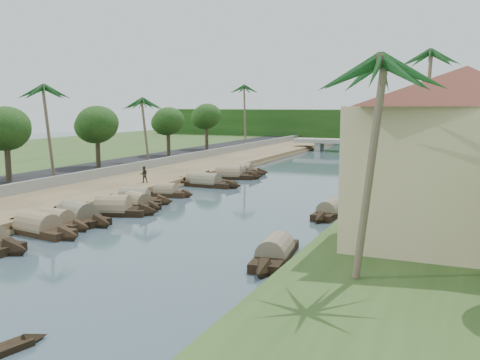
% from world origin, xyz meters
% --- Properties ---
extents(ground, '(220.00, 220.00, 0.00)m').
position_xyz_m(ground, '(0.00, 0.00, 0.00)').
color(ground, '#3B4E59').
rests_on(ground, ground).
extents(left_bank, '(10.00, 180.00, 0.80)m').
position_xyz_m(left_bank, '(-16.00, 20.00, 0.40)').
color(left_bank, brown).
rests_on(left_bank, ground).
extents(right_bank, '(16.00, 180.00, 1.20)m').
position_xyz_m(right_bank, '(19.00, 20.00, 0.60)').
color(right_bank, '#2C461C').
rests_on(right_bank, ground).
extents(road, '(8.00, 180.00, 1.40)m').
position_xyz_m(road, '(-24.50, 20.00, 0.70)').
color(road, black).
rests_on(road, ground).
extents(retaining_wall, '(0.40, 180.00, 1.10)m').
position_xyz_m(retaining_wall, '(-20.20, 20.00, 1.35)').
color(retaining_wall, gray).
rests_on(retaining_wall, left_bank).
extents(treeline, '(120.00, 14.00, 8.00)m').
position_xyz_m(treeline, '(0.00, 100.00, 4.00)').
color(treeline, '#13350E').
rests_on(treeline, ground).
extents(bridge, '(28.00, 4.00, 2.40)m').
position_xyz_m(bridge, '(0.00, 72.00, 1.72)').
color(bridge, gray).
rests_on(bridge, ground).
extents(building_near, '(14.85, 14.85, 10.20)m').
position_xyz_m(building_near, '(18.99, -2.00, 6.38)').
color(building_near, '#CDBB89').
rests_on(building_near, right_bank).
extents(building_mid, '(14.11, 14.11, 9.70)m').
position_xyz_m(building_mid, '(19.99, 14.00, 6.13)').
color(building_mid, beige).
rests_on(building_mid, right_bank).
extents(building_far, '(15.59, 15.59, 10.20)m').
position_xyz_m(building_far, '(18.99, 28.00, 6.38)').
color(building_far, silver).
rests_on(building_far, right_bank).
extents(building_distant, '(12.62, 12.62, 9.20)m').
position_xyz_m(building_distant, '(19.99, 48.00, 5.88)').
color(building_distant, '#CDBB89').
rests_on(building_distant, right_bank).
extents(sampan_2, '(9.01, 3.11, 2.32)m').
position_xyz_m(sampan_2, '(-9.06, -5.37, 0.42)').
color(sampan_2, black).
rests_on(sampan_2, ground).
extents(sampan_3, '(9.09, 4.28, 2.38)m').
position_xyz_m(sampan_3, '(-9.27, -0.88, 0.42)').
color(sampan_3, black).
rests_on(sampan_3, ground).
extents(sampan_4, '(7.28, 2.20, 2.06)m').
position_xyz_m(sampan_4, '(-9.30, -3.27, 0.41)').
color(sampan_4, black).
rests_on(sampan_4, ground).
extents(sampan_5, '(8.25, 4.35, 2.52)m').
position_xyz_m(sampan_5, '(-8.25, 2.47, 0.42)').
color(sampan_5, black).
rests_on(sampan_5, ground).
extents(sampan_6, '(7.81, 3.99, 2.28)m').
position_xyz_m(sampan_6, '(-9.38, 7.27, 0.42)').
color(sampan_6, black).
rests_on(sampan_6, ground).
extents(sampan_7, '(7.10, 3.95, 1.92)m').
position_xyz_m(sampan_7, '(-8.26, 6.14, 0.41)').
color(sampan_7, black).
rests_on(sampan_7, ground).
extents(sampan_8, '(6.30, 2.59, 1.95)m').
position_xyz_m(sampan_8, '(-8.89, 12.04, 0.41)').
color(sampan_8, black).
rests_on(sampan_8, ground).
extents(sampan_9, '(9.22, 2.23, 2.30)m').
position_xyz_m(sampan_9, '(-8.21, 19.71, 0.42)').
color(sampan_9, black).
rests_on(sampan_9, ground).
extents(sampan_10, '(7.60, 1.89, 2.11)m').
position_xyz_m(sampan_10, '(-9.62, 20.55, 0.41)').
color(sampan_10, black).
rests_on(sampan_10, ground).
extents(sampan_11, '(8.97, 4.30, 2.48)m').
position_xyz_m(sampan_11, '(-8.49, 26.62, 0.42)').
color(sampan_11, black).
rests_on(sampan_11, ground).
extents(sampan_12, '(8.66, 3.90, 2.06)m').
position_xyz_m(sampan_12, '(-9.20, 29.92, 0.41)').
color(sampan_12, black).
rests_on(sampan_12, ground).
extents(sampan_13, '(7.78, 1.88, 2.14)m').
position_xyz_m(sampan_13, '(-8.94, 31.96, 0.41)').
color(sampan_13, black).
rests_on(sampan_13, ground).
extents(sampan_14, '(2.66, 8.86, 2.13)m').
position_xyz_m(sampan_14, '(8.95, -4.70, 0.41)').
color(sampan_14, black).
rests_on(sampan_14, ground).
extents(sampan_15, '(2.04, 7.50, 2.02)m').
position_xyz_m(sampan_15, '(8.90, 9.06, 0.41)').
color(sampan_15, black).
rests_on(sampan_15, ground).
extents(sampan_16, '(4.35, 8.94, 2.17)m').
position_xyz_m(sampan_16, '(9.16, 22.96, 0.41)').
color(sampan_16, black).
rests_on(sampan_16, ground).
extents(canoe_1, '(4.20, 2.61, 0.70)m').
position_xyz_m(canoe_1, '(-10.35, 1.19, 0.10)').
color(canoe_1, black).
rests_on(canoe_1, ground).
extents(canoe_2, '(4.82, 3.37, 0.76)m').
position_xyz_m(canoe_2, '(-7.36, 23.38, 0.10)').
color(canoe_2, black).
rests_on(canoe_2, ground).
extents(palm_0, '(3.20, 3.20, 11.59)m').
position_xyz_m(palm_0, '(15.00, -9.83, 11.01)').
color(palm_0, '#705F4A').
rests_on(palm_0, ground).
extents(palm_1, '(3.20, 3.20, 9.61)m').
position_xyz_m(palm_1, '(16.00, 5.44, 9.08)').
color(palm_1, '#705F4A').
rests_on(palm_1, ground).
extents(palm_2, '(3.20, 3.20, 14.72)m').
position_xyz_m(palm_2, '(15.00, 21.64, 14.00)').
color(palm_2, '#705F4A').
rests_on(palm_2, ground).
extents(palm_3, '(3.20, 3.20, 12.30)m').
position_xyz_m(palm_3, '(16.00, 38.26, 11.70)').
color(palm_3, '#705F4A').
rests_on(palm_3, ground).
extents(palm_5, '(3.20, 3.20, 11.42)m').
position_xyz_m(palm_5, '(-24.00, 12.40, 11.04)').
color(palm_5, '#705F4A').
rests_on(palm_5, ground).
extents(palm_6, '(3.20, 3.20, 10.10)m').
position_xyz_m(palm_6, '(-22.00, 28.76, 9.77)').
color(palm_6, '#705F4A').
rests_on(palm_6, ground).
extents(palm_7, '(3.20, 3.20, 12.55)m').
position_xyz_m(palm_7, '(14.00, 56.79, 11.92)').
color(palm_7, '#705F4A').
rests_on(palm_7, ground).
extents(palm_8, '(3.20, 3.20, 12.91)m').
position_xyz_m(palm_8, '(-20.50, 60.35, 12.47)').
color(palm_8, '#705F4A').
rests_on(palm_8, ground).
extents(tree_2, '(4.97, 4.97, 7.49)m').
position_xyz_m(tree_2, '(-24.00, 6.20, 6.76)').
color(tree_2, '#4D3E2C').
rests_on(tree_2, ground).
extents(tree_3, '(5.24, 5.24, 7.52)m').
position_xyz_m(tree_3, '(-24.00, 20.60, 6.68)').
color(tree_3, '#4D3E2C').
rests_on(tree_3, ground).
extents(tree_4, '(4.77, 4.77, 7.26)m').
position_xyz_m(tree_4, '(-24.00, 37.81, 6.61)').
color(tree_4, '#4D3E2C').
rests_on(tree_4, ground).
extents(tree_5, '(4.95, 4.95, 7.83)m').
position_xyz_m(tree_5, '(-24.00, 50.93, 7.10)').
color(tree_5, '#4D3E2C').
rests_on(tree_5, ground).
extents(person_far, '(1.10, 1.09, 1.80)m').
position_xyz_m(person_far, '(-13.34, 14.83, 1.70)').
color(person_far, '#312D22').
rests_on(person_far, left_bank).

